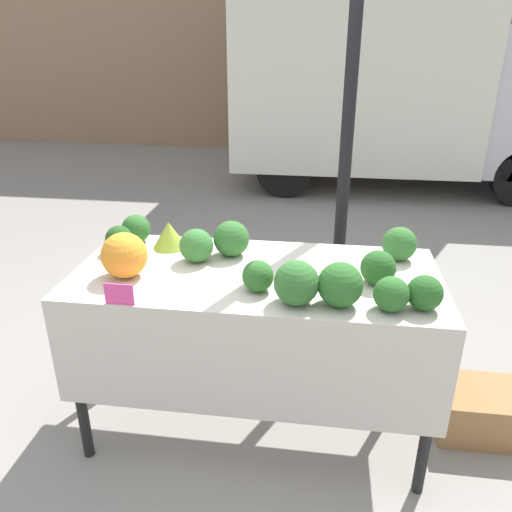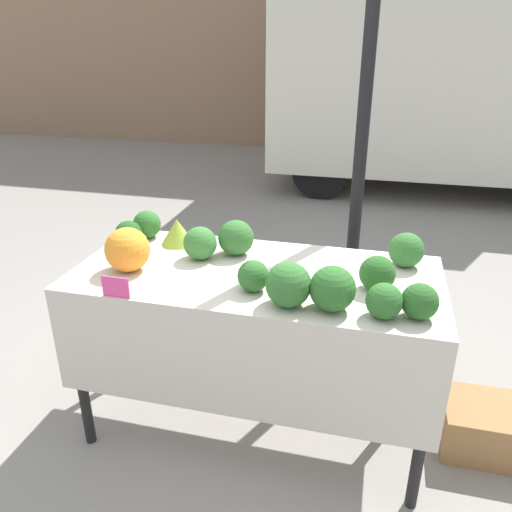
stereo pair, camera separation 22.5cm
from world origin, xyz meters
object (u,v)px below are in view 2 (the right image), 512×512
object	(u,v)px
produce_crate	(493,428)
orange_cauliflower	(127,250)
parked_truck	(437,80)
price_sign	(116,287)

from	to	relation	value
produce_crate	orange_cauliflower	bearing A→B (deg)	-172.38
parked_truck	price_sign	bearing A→B (deg)	-106.82
orange_cauliflower	produce_crate	xyz separation A→B (m)	(1.73, 0.23, -0.86)
orange_cauliflower	produce_crate	size ratio (longest dim) A/B	0.43
orange_cauliflower	produce_crate	bearing A→B (deg)	7.62
orange_cauliflower	produce_crate	world-z (taller)	orange_cauliflower
price_sign	produce_crate	distance (m)	1.91
orange_cauliflower	price_sign	size ratio (longest dim) A/B	1.69
parked_truck	orange_cauliflower	distance (m)	5.28
parked_truck	price_sign	xyz separation A→B (m)	(-1.59, -5.25, -0.46)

